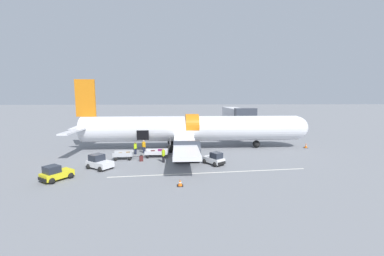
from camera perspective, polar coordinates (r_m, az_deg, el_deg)
The scene contains 19 objects.
ground_plane at distance 33.72m, azimuth -1.42°, elevation -5.99°, with size 500.00×500.00×0.00m, color slate.
apron_marking_line at distance 25.05m, azimuth 4.64°, elevation -10.74°, with size 20.89×1.81×0.01m.
jet_bridge_stub at distance 44.96m, azimuth 10.87°, elevation 2.97°, with size 3.44×14.14×6.07m.
airplane at distance 35.87m, azimuth -0.73°, elevation -0.34°, with size 36.64×28.74×10.43m.
baggage_tug_lead at distance 28.19m, azimuth -21.60°, elevation -7.77°, with size 3.30×2.91×1.54m.
baggage_tug_mid at distance 26.07m, azimuth -30.14°, elevation -9.55°, with size 2.73×3.03×1.47m.
baggage_tug_rear at distance 27.87m, azimuth 5.44°, elevation -7.53°, with size 2.56×2.89×1.50m.
baggage_cart_loading at distance 31.77m, azimuth -8.41°, elevation -6.05°, with size 3.92×2.19×0.93m.
baggage_cart_queued at distance 31.41m, azimuth -16.13°, elevation -6.41°, with size 3.38×2.08×0.97m.
ground_crew_loader_a at distance 33.52m, azimuth -13.57°, elevation -4.70°, with size 0.52×0.58×1.71m.
ground_crew_loader_b at distance 33.98m, azimuth -11.61°, elevation -4.36°, with size 0.60×0.58×1.84m.
ground_crew_driver at distance 32.68m, azimuth -4.10°, elevation -4.80°, with size 0.54×0.58×1.73m.
ground_crew_supervisor at distance 31.46m, azimuth -3.09°, elevation -5.31°, with size 0.44×0.59×1.69m.
ground_crew_helper at distance 31.90m, azimuth -1.15°, elevation -5.19°, with size 0.51×0.53×1.62m.
ground_crew_marshal at distance 28.74m, azimuth -6.94°, elevation -6.50°, with size 0.41×0.60×1.75m.
suitcase_on_tarmac_spare at distance 29.80m, azimuth -12.20°, elevation -7.24°, with size 0.49×0.33×0.81m.
safety_cone_nose at distance 40.91m, azimuth 25.89°, elevation -3.89°, with size 0.59×0.59×0.71m.
safety_cone_engine_left at distance 21.39m, azimuth -2.92°, elevation -13.16°, with size 0.57×0.57×0.60m.
safety_cone_wingtip at distance 29.07m, azimuth 1.15°, elevation -7.42°, with size 0.57×0.57×0.78m.
Camera 1 is at (-1.20, -32.79, 7.74)m, focal length 22.00 mm.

